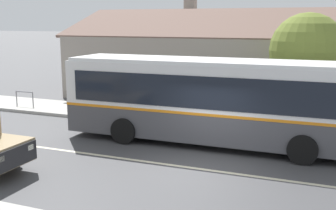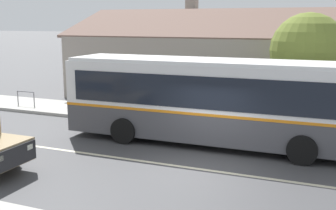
# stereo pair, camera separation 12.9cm
# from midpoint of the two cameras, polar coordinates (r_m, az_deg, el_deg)

# --- Properties ---
(ground_plane) EXTENTS (300.00, 300.00, 0.00)m
(ground_plane) POSITION_cam_midpoint_polar(r_m,az_deg,el_deg) (13.60, 4.28, -8.62)
(ground_plane) COLOR #424244
(sidewalk_far) EXTENTS (60.00, 3.00, 0.15)m
(sidewalk_far) POSITION_cam_midpoint_polar(r_m,az_deg,el_deg) (19.14, 9.97, -2.64)
(sidewalk_far) COLOR #ADAAA3
(sidewalk_far) RESTS_ON ground
(lane_divider_stripe) EXTENTS (60.00, 0.16, 0.01)m
(lane_divider_stripe) POSITION_cam_midpoint_polar(r_m,az_deg,el_deg) (13.60, 4.28, -8.60)
(lane_divider_stripe) COLOR beige
(lane_divider_stripe) RESTS_ON ground
(community_building) EXTENTS (27.62, 10.34, 6.44)m
(community_building) POSITION_cam_midpoint_polar(r_m,az_deg,el_deg) (26.42, 17.95, 5.00)
(community_building) COLOR gray
(community_building) RESTS_ON ground
(transit_bus) EXTENTS (11.33, 2.87, 3.22)m
(transit_bus) POSITION_cam_midpoint_polar(r_m,az_deg,el_deg) (15.96, 6.11, 0.78)
(transit_bus) COLOR #47474C
(transit_bus) RESTS_ON ground
(bench_by_building) EXTENTS (1.87, 0.51, 0.94)m
(bench_by_building) POSITION_cam_midpoint_polar(r_m,az_deg,el_deg) (22.08, -10.98, 0.52)
(bench_by_building) COLOR brown
(bench_by_building) RESTS_ON sidewalk_far
(bench_down_street) EXTENTS (1.76, 0.51, 0.94)m
(bench_down_street) POSITION_cam_midpoint_polar(r_m,az_deg,el_deg) (19.75, -0.57, -0.55)
(bench_down_street) COLOR brown
(bench_down_street) RESTS_ON sidewalk_far
(street_tree_primary) EXTENTS (3.24, 3.24, 5.01)m
(street_tree_primary) POSITION_cam_midpoint_polar(r_m,az_deg,el_deg) (19.14, 18.77, 6.72)
(street_tree_primary) COLOR #4C3828
(street_tree_primary) RESTS_ON ground
(bike_rack) EXTENTS (1.16, 0.06, 0.78)m
(bike_rack) POSITION_cam_midpoint_polar(r_m,az_deg,el_deg) (23.90, -18.57, 1.21)
(bike_rack) COLOR slate
(bike_rack) RESTS_ON sidewalk_far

